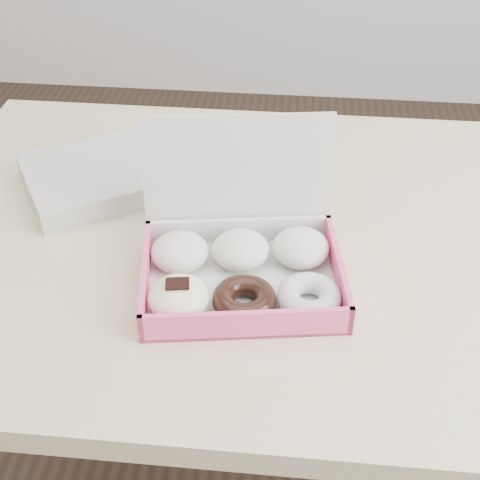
# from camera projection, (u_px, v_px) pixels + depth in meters

# --- Properties ---
(table) EXTENTS (1.20, 0.80, 0.75)m
(table) POSITION_uv_depth(u_px,v_px,m) (281.00, 271.00, 1.10)
(table) COLOR #CBB885
(table) RESTS_ON ground
(donut_box) EXTENTS (0.31, 0.28, 0.20)m
(donut_box) POSITION_uv_depth(u_px,v_px,m) (240.00, 262.00, 0.94)
(donut_box) COLOR silver
(donut_box) RESTS_ON table
(newspapers) EXTENTS (0.32, 0.30, 0.04)m
(newspapers) POSITION_uv_depth(u_px,v_px,m) (103.00, 176.00, 1.14)
(newspapers) COLOR silver
(newspapers) RESTS_ON table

